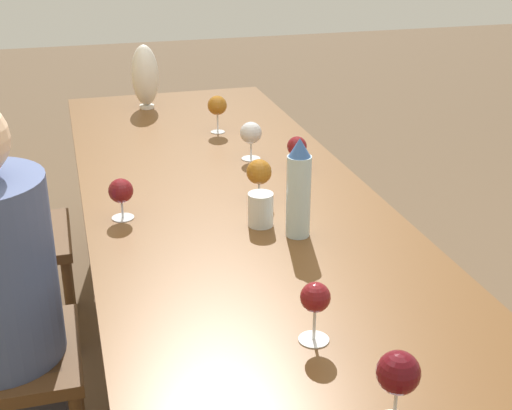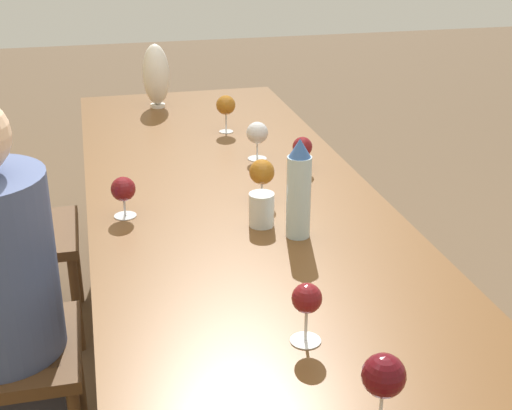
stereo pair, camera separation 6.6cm
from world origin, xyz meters
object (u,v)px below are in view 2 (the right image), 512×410
object	(u,v)px
wine_glass_2	(384,377)
wine_glass_5	(226,106)
wine_glass_6	(302,148)
wine_glass_3	(262,173)
wine_glass_4	(257,133)
wine_glass_0	(123,190)
water_bottle	(299,190)
water_tumbler	(262,210)
wine_glass_1	(307,300)
vase	(156,75)

from	to	relation	value
wine_glass_2	wine_glass_5	distance (m)	1.86
wine_glass_5	wine_glass_6	world-z (taller)	wine_glass_5
wine_glass_3	wine_glass_6	size ratio (longest dim) A/B	1.15
wine_glass_4	wine_glass_2	bearing A→B (deg)	175.22
wine_glass_6	wine_glass_0	bearing A→B (deg)	111.93
water_bottle	wine_glass_3	world-z (taller)	water_bottle
wine_glass_0	wine_glass_2	world-z (taller)	wine_glass_2
water_tumbler	wine_glass_3	distance (m)	0.19
wine_glass_5	wine_glass_2	bearing A→B (deg)	177.62
wine_glass_0	wine_glass_5	world-z (taller)	wine_glass_5
water_bottle	wine_glass_3	size ratio (longest dim) A/B	2.07
water_tumbler	wine_glass_6	size ratio (longest dim) A/B	0.82
wine_glass_0	wine_glass_2	size ratio (longest dim) A/B	0.85
wine_glass_3	wine_glass_4	distance (m)	0.41
wine_glass_0	wine_glass_4	size ratio (longest dim) A/B	0.90
wine_glass_2	wine_glass_6	distance (m)	1.36
wine_glass_1	wine_glass_4	xyz separation A→B (m)	(1.20, -0.18, -0.00)
wine_glass_0	wine_glass_3	bearing A→B (deg)	-88.08
wine_glass_0	wine_glass_6	bearing A→B (deg)	-68.07
vase	wine_glass_4	distance (m)	0.87
water_tumbler	water_bottle	bearing A→B (deg)	-137.90
wine_glass_2	wine_glass_6	bearing A→B (deg)	-10.75
vase	wine_glass_6	xyz separation A→B (m)	(-0.97, -0.42, -0.07)
water_bottle	wine_glass_3	bearing A→B (deg)	8.50
wine_glass_0	wine_glass_1	world-z (taller)	wine_glass_1
wine_glass_2	wine_glass_3	world-z (taller)	wine_glass_2
water_bottle	wine_glass_3	xyz separation A→B (m)	(0.27, 0.04, -0.04)
vase	wine_glass_1	size ratio (longest dim) A/B	2.05
water_bottle	wine_glass_4	bearing A→B (deg)	-3.51
water_tumbler	vase	xyz separation A→B (m)	(1.40, 0.16, 0.10)
wine_glass_0	wine_glass_3	xyz separation A→B (m)	(0.01, -0.44, 0.01)
wine_glass_3	wine_glass_0	bearing A→B (deg)	91.92
wine_glass_3	wine_glass_1	bearing A→B (deg)	173.05
vase	wine_glass_4	size ratio (longest dim) A/B	2.05
water_tumbler	wine_glass_0	size ratio (longest dim) A/B	0.79
wine_glass_1	wine_glass_0	bearing A→B (deg)	23.78
wine_glass_0	wine_glass_2	bearing A→B (deg)	-159.67
wine_glass_5	water_bottle	bearing A→B (deg)	-179.65
vase	wine_glass_1	xyz separation A→B (m)	(-2.02, -0.11, -0.05)
wine_glass_6	water_tumbler	bearing A→B (deg)	148.92
wine_glass_2	wine_glass_3	bearing A→B (deg)	-2.23
water_tumbler	vase	world-z (taller)	vase
water_tumbler	wine_glass_5	xyz separation A→B (m)	(0.94, -0.08, 0.06)
water_bottle	wine_glass_5	world-z (taller)	water_bottle
water_bottle	wine_glass_5	xyz separation A→B (m)	(1.04, 0.01, -0.03)
wine_glass_5	wine_glass_6	size ratio (longest dim) A/B	1.26
wine_glass_2	wine_glass_6	size ratio (longest dim) A/B	1.22
wine_glass_0	wine_glass_5	distance (m)	0.91
vase	wine_glass_3	world-z (taller)	vase
water_bottle	wine_glass_6	xyz separation A→B (m)	(0.52, -0.17, -0.06)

